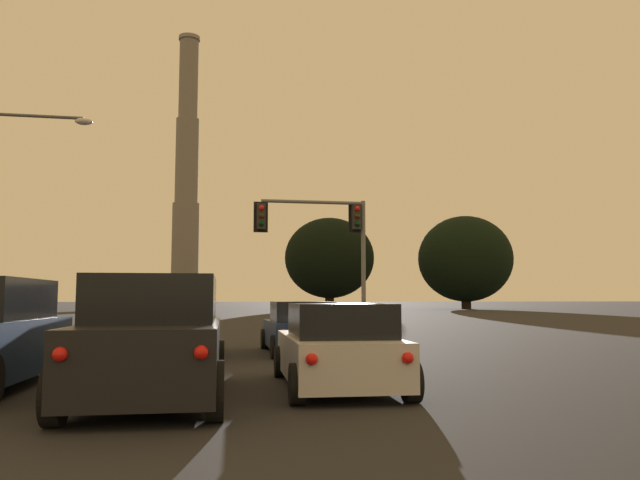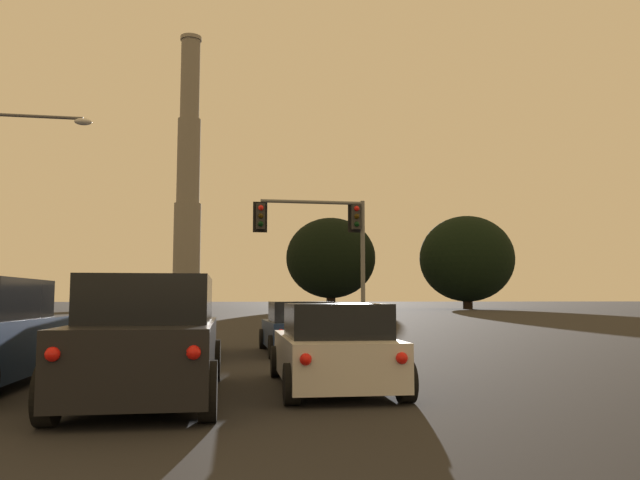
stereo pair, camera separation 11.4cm
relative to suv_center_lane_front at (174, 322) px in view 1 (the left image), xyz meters
The scene contains 8 objects.
suv_center_lane_front is the anchor object (origin of this frame).
hatchback_right_lane_second 7.35m from the suv_center_lane_front, 65.27° to the right, with size 2.05×4.16×1.44m.
suv_center_lane_second 7.22m from the suv_center_lane_front, 89.09° to the right, with size 2.21×4.95×1.86m.
hatchback_right_lane_front 3.45m from the suv_center_lane_front, ahead, with size 1.92×4.11×1.44m.
traffic_light_overhead_right 10.12m from the suv_center_lane_front, 53.85° to the left, with size 4.71×0.50×5.55m.
smokestack 100.12m from the suv_center_lane_front, 92.01° to the left, with size 7.78×7.78×50.48m.
treeline_left_mid 78.44m from the suv_center_lane_front, 61.16° to the left, with size 13.83×12.44×13.57m.
treeline_far_right 70.59m from the suv_center_lane_front, 75.63° to the left, with size 12.50×11.25×12.80m.
Camera 1 is at (0.89, -1.38, 1.52)m, focal length 35.00 mm.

